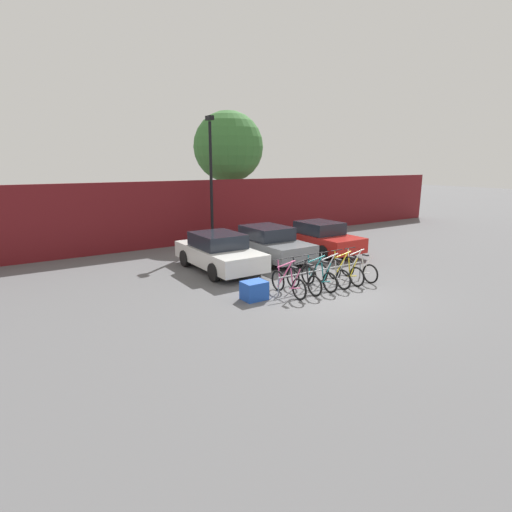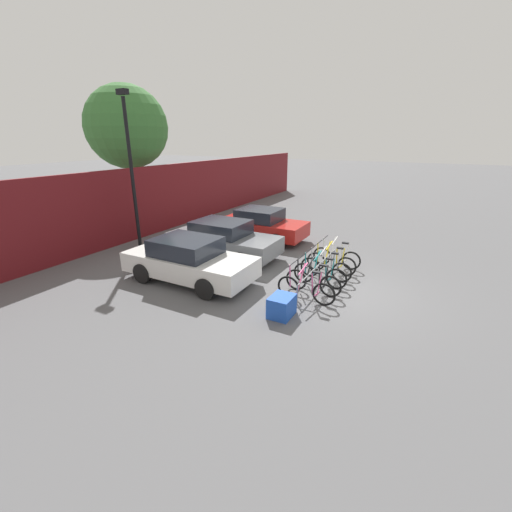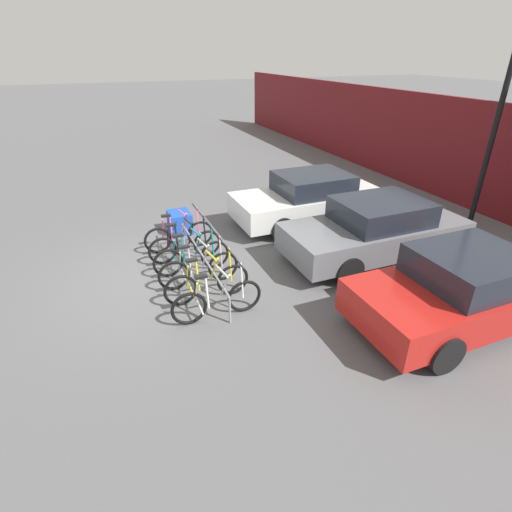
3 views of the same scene
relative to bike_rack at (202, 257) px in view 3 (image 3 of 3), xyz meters
name	(u,v)px [view 3 (image 3 of 3)]	position (x,y,z in m)	size (l,w,h in m)	color
ground_plane	(169,275)	(-0.36, -0.67, -0.49)	(120.00, 120.00, 0.00)	#59595B
hoarding_wall	(499,163)	(-0.36, 8.82, 1.08)	(36.00, 0.16, 3.13)	maroon
bike_rack	(202,257)	(0.00, 0.00, 0.00)	(3.60, 0.04, 0.57)	gray
bicycle_pink	(179,235)	(-1.53, -0.15, -0.11)	(0.68, 1.71, 1.05)	black
bicycle_black	(185,245)	(-0.93, -0.15, -0.11)	(0.68, 1.71, 1.05)	black
bicycle_teal	(192,257)	(-0.30, -0.15, -0.11)	(0.68, 1.71, 1.05)	black
bicycle_silver	(199,269)	(0.28, -0.15, -0.11)	(0.68, 1.71, 1.05)	black
bicycle_yellow	(207,283)	(0.88, -0.15, -0.11)	(0.68, 1.71, 1.05)	black
bicycle_white	(217,300)	(1.53, -0.15, -0.11)	(0.68, 1.71, 1.05)	black
car_white	(309,199)	(-1.88, 3.64, 0.21)	(1.91, 4.21, 1.40)	silver
car_grey	(376,230)	(0.60, 4.00, 0.21)	(1.91, 4.27, 1.40)	slate
car_red	(462,290)	(3.31, 3.77, 0.20)	(1.91, 3.91, 1.40)	red
lamp_post	(503,96)	(0.00, 7.83, 2.89)	(0.24, 0.44, 6.05)	black
cargo_crate	(180,222)	(-2.60, 0.10, -0.21)	(0.70, 0.56, 0.55)	blue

